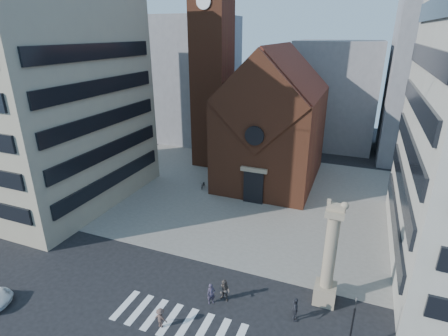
{
  "coord_description": "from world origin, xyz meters",
  "views": [
    {
      "loc": [
        10.69,
        -19.65,
        19.4
      ],
      "look_at": [
        -0.27,
        8.0,
        7.72
      ],
      "focal_mm": 28.0,
      "sensor_mm": 36.0,
      "label": 1
    }
  ],
  "objects": [
    {
      "name": "scooter_1",
      "position": [
        -5.56,
        18.48,
        0.54
      ],
      "size": [
        0.79,
        1.71,
        0.99
      ],
      "primitive_type": "imported",
      "rotation": [
        0.0,
        0.0,
        0.21
      ],
      "color": "black",
      "rests_on": "piazza"
    },
    {
      "name": "bg_block_mid",
      "position": [
        6.0,
        45.0,
        9.0
      ],
      "size": [
        14.0,
        12.0,
        18.0
      ],
      "primitive_type": "cube",
      "color": "gray",
      "rests_on": "ground"
    },
    {
      "name": "pedestrian_0",
      "position": [
        2.01,
        -0.39,
        0.86
      ],
      "size": [
        0.75,
        0.72,
        1.73
      ],
      "primitive_type": "imported",
      "rotation": [
        0.0,
        0.0,
        0.69
      ],
      "color": "#393144",
      "rests_on": "ground"
    },
    {
      "name": "traffic_light",
      "position": [
        12.0,
        -1.0,
        2.29
      ],
      "size": [
        0.13,
        0.16,
        4.3
      ],
      "color": "black",
      "rests_on": "ground"
    },
    {
      "name": "pedestrian_2",
      "position": [
        8.23,
        0.25,
        0.96
      ],
      "size": [
        0.8,
        1.21,
        1.92
      ],
      "primitive_type": "imported",
      "rotation": [
        0.0,
        0.0,
        1.9
      ],
      "color": "#2B2C33",
      "rests_on": "ground"
    },
    {
      "name": "piazza",
      "position": [
        0.0,
        19.0,
        0.03
      ],
      "size": [
        46.0,
        30.0,
        0.05
      ],
      "primitive_type": "cube",
      "color": "gray",
      "rests_on": "ground"
    },
    {
      "name": "pedestrian_3",
      "position": [
        -0.36,
        -3.78,
        0.77
      ],
      "size": [
        1.01,
        0.61,
        1.54
      ],
      "primitive_type": "imported",
      "rotation": [
        0.0,
        0.0,
        3.1
      ],
      "color": "brown",
      "rests_on": "ground"
    },
    {
      "name": "scooter_6",
      "position": [
        3.61,
        18.48,
        0.5
      ],
      "size": [
        0.93,
        1.78,
        0.89
      ],
      "primitive_type": "imported",
      "rotation": [
        0.0,
        0.0,
        0.21
      ],
      "color": "black",
      "rests_on": "piazza"
    },
    {
      "name": "scooter_3",
      "position": [
        -1.89,
        18.48,
        0.54
      ],
      "size": [
        0.79,
        1.71,
        0.99
      ],
      "primitive_type": "imported",
      "rotation": [
        0.0,
        0.0,
        0.21
      ],
      "color": "black",
      "rests_on": "piazza"
    },
    {
      "name": "lion_column",
      "position": [
        10.01,
        3.0,
        3.46
      ],
      "size": [
        1.63,
        1.6,
        8.68
      ],
      "color": "tan",
      "rests_on": "ground"
    },
    {
      "name": "ground",
      "position": [
        0.0,
        0.0,
        0.0
      ],
      "size": [
        120.0,
        120.0,
        0.0
      ],
      "primitive_type": "plane",
      "color": "black",
      "rests_on": "ground"
    },
    {
      "name": "campanile",
      "position": [
        -10.0,
        28.0,
        15.74
      ],
      "size": [
        5.5,
        5.5,
        31.2
      ],
      "color": "brown",
      "rests_on": "ground"
    },
    {
      "name": "pedestrian_1",
      "position": [
        2.86,
        0.24,
        0.93
      ],
      "size": [
        1.03,
        0.88,
        1.85
      ],
      "primitive_type": "imported",
      "rotation": [
        0.0,
        0.0,
        -0.22
      ],
      "color": "#4C423D",
      "rests_on": "ground"
    },
    {
      "name": "building_left",
      "position": [
        -24.0,
        10.0,
        13.0
      ],
      "size": [
        18.0,
        20.0,
        26.0
      ],
      "primitive_type": "cube",
      "color": "#9F957B",
      "rests_on": "ground"
    },
    {
      "name": "bg_block_right",
      "position": [
        22.0,
        42.0,
        12.0
      ],
      "size": [
        16.0,
        14.0,
        24.0
      ],
      "primitive_type": "cube",
      "color": "gray",
      "rests_on": "ground"
    },
    {
      "name": "scooter_4",
      "position": [
        -0.06,
        18.48,
        0.5
      ],
      "size": [
        0.93,
        1.78,
        0.89
      ],
      "primitive_type": "imported",
      "rotation": [
        0.0,
        0.0,
        0.21
      ],
      "color": "black",
      "rests_on": "piazza"
    },
    {
      "name": "bg_block_left",
      "position": [
        -20.0,
        40.0,
        11.0
      ],
      "size": [
        16.0,
        14.0,
        22.0
      ],
      "primitive_type": "cube",
      "color": "gray",
      "rests_on": "ground"
    },
    {
      "name": "church",
      "position": [
        0.0,
        25.04,
        7.98
      ],
      "size": [
        12.0,
        16.65,
        18.0
      ],
      "color": "brown",
      "rests_on": "ground"
    },
    {
      "name": "zebra_crossing",
      "position": [
        0.55,
        -3.0,
        0.01
      ],
      "size": [
        10.2,
        3.2,
        0.01
      ],
      "primitive_type": null,
      "color": "white",
      "rests_on": "ground"
    },
    {
      "name": "scooter_0",
      "position": [
        -7.4,
        18.48,
        0.5
      ],
      "size": [
        0.93,
        1.78,
        0.89
      ],
      "primitive_type": "imported",
      "rotation": [
        0.0,
        0.0,
        0.21
      ],
      "color": "black",
      "rests_on": "piazza"
    },
    {
      "name": "scooter_5",
      "position": [
        1.78,
        18.48,
        0.54
      ],
      "size": [
        0.79,
        1.71,
        0.99
      ],
      "primitive_type": "imported",
      "rotation": [
        0.0,
        0.0,
        0.21
      ],
      "color": "black",
      "rests_on": "piazza"
    },
    {
      "name": "scooter_2",
      "position": [
        -3.73,
        18.48,
        0.5
      ],
      "size": [
        0.93,
        1.78,
        0.89
      ],
      "primitive_type": "imported",
      "rotation": [
        0.0,
        0.0,
        0.21
      ],
      "color": "black",
      "rests_on": "piazza"
    }
  ]
}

